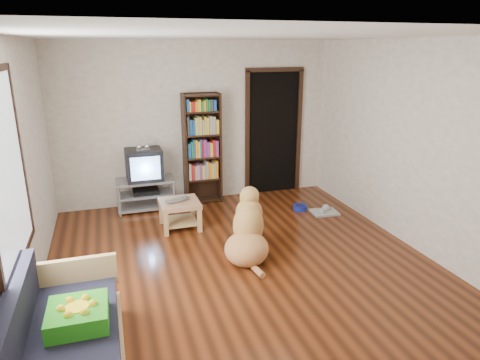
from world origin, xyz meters
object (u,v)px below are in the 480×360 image
object	(u,v)px
bookshelf	(202,143)
grey_rag	(325,212)
coffee_table	(180,209)
laptop	(180,201)
crt_tv	(144,164)
dog	(248,232)
sofa	(63,357)
green_cushion	(78,315)
dog_bowl	(300,207)
tv_stand	(146,193)

from	to	relation	value
bookshelf	grey_rag	bearing A→B (deg)	-33.73
coffee_table	bookshelf	bearing A→B (deg)	60.22
laptop	coffee_table	bearing A→B (deg)	68.28
grey_rag	crt_tv	xyz separation A→B (m)	(-2.63, 1.05, 0.73)
laptop	dog	distance (m)	1.27
sofa	dog	world-z (taller)	dog
green_cushion	dog_bowl	world-z (taller)	green_cushion
green_cushion	tv_stand	bearing A→B (deg)	77.12
tv_stand	bookshelf	bearing A→B (deg)	5.63
laptop	sofa	size ratio (longest dim) A/B	0.20
grey_rag	coffee_table	xyz separation A→B (m)	(-2.25, 0.14, 0.27)
dog_bowl	bookshelf	distance (m)	1.90
bookshelf	dog	distance (m)	2.22
laptop	dog_bowl	distance (m)	1.99
grey_rag	crt_tv	size ratio (longest dim) A/B	0.69
tv_stand	dog_bowl	bearing A→B (deg)	-18.49
dog_bowl	tv_stand	size ratio (longest dim) A/B	0.24
laptop	sofa	distance (m)	3.03
grey_rag	dog	world-z (taller)	dog
bookshelf	dog	xyz separation A→B (m)	(0.08, -2.11, -0.69)
dog_bowl	sofa	xyz separation A→B (m)	(-3.31, -2.85, 0.22)
sofa	grey_rag	bearing A→B (deg)	35.78
green_cushion	dog	xyz separation A→B (m)	(1.88, 1.45, -0.18)
laptop	grey_rag	distance (m)	2.29
crt_tv	dog	distance (m)	2.33
coffee_table	dog	bearing A→B (deg)	-60.00
grey_rag	crt_tv	world-z (taller)	crt_tv
grey_rag	tv_stand	bearing A→B (deg)	158.63
laptop	tv_stand	xyz separation A→B (m)	(-0.38, 0.92, -0.14)
grey_rag	crt_tv	bearing A→B (deg)	158.22
laptop	coffee_table	world-z (taller)	laptop
dog_bowl	sofa	size ratio (longest dim) A/B	0.12
sofa	coffee_table	xyz separation A→B (m)	(1.36, 2.74, 0.02)
crt_tv	bookshelf	xyz separation A→B (m)	(0.95, 0.07, 0.26)
green_cushion	sofa	distance (m)	0.31
bookshelf	dog	size ratio (longest dim) A/B	1.74
sofa	crt_tv	bearing A→B (deg)	75.07
laptop	sofa	xyz separation A→B (m)	(-1.36, -2.71, -0.15)
green_cushion	tv_stand	xyz separation A→B (m)	(0.85, 3.47, -0.23)
dog	tv_stand	bearing A→B (deg)	117.13
tv_stand	coffee_table	size ratio (longest dim) A/B	1.64
tv_stand	sofa	size ratio (longest dim) A/B	0.50
dog	grey_rag	bearing A→B (deg)	31.64
bookshelf	coffee_table	world-z (taller)	bookshelf
crt_tv	dog	world-z (taller)	crt_tv
crt_tv	bookshelf	world-z (taller)	bookshelf
tv_stand	coffee_table	world-z (taller)	tv_stand
laptop	dog_bowl	xyz separation A→B (m)	(1.95, 0.14, -0.37)
green_cushion	bookshelf	world-z (taller)	bookshelf
coffee_table	grey_rag	bearing A→B (deg)	-3.49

